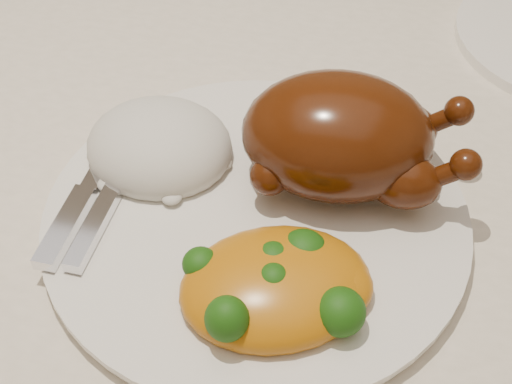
# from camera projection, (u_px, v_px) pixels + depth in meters

# --- Properties ---
(dining_table) EXTENTS (1.60, 0.90, 0.76)m
(dining_table) POSITION_uv_depth(u_px,v_px,m) (200.00, 155.00, 0.70)
(dining_table) COLOR brown
(dining_table) RESTS_ON floor
(tablecloth) EXTENTS (1.73, 1.03, 0.18)m
(tablecloth) POSITION_uv_depth(u_px,v_px,m) (195.00, 96.00, 0.65)
(tablecloth) COLOR #EFE2CE
(tablecloth) RESTS_ON dining_table
(dinner_plate) EXTENTS (0.29, 0.29, 0.01)m
(dinner_plate) POSITION_uv_depth(u_px,v_px,m) (256.00, 218.00, 0.50)
(dinner_plate) COLOR white
(dinner_plate) RESTS_ON tablecloth
(roast_chicken) EXTENTS (0.17, 0.12, 0.08)m
(roast_chicken) POSITION_uv_depth(u_px,v_px,m) (343.00, 137.00, 0.49)
(roast_chicken) COLOR #4D1C08
(roast_chicken) RESTS_ON dinner_plate
(rice_mound) EXTENTS (0.11, 0.10, 0.06)m
(rice_mound) POSITION_uv_depth(u_px,v_px,m) (159.00, 147.00, 0.52)
(rice_mound) COLOR white
(rice_mound) RESTS_ON dinner_plate
(mac_and_cheese) EXTENTS (0.15, 0.13, 0.05)m
(mac_and_cheese) POSITION_uv_depth(u_px,v_px,m) (281.00, 286.00, 0.44)
(mac_and_cheese) COLOR orange
(mac_and_cheese) RESTS_ON dinner_plate
(cutlery) EXTENTS (0.03, 0.17, 0.01)m
(cutlery) POSITION_uv_depth(u_px,v_px,m) (93.00, 201.00, 0.49)
(cutlery) COLOR silver
(cutlery) RESTS_ON dinner_plate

